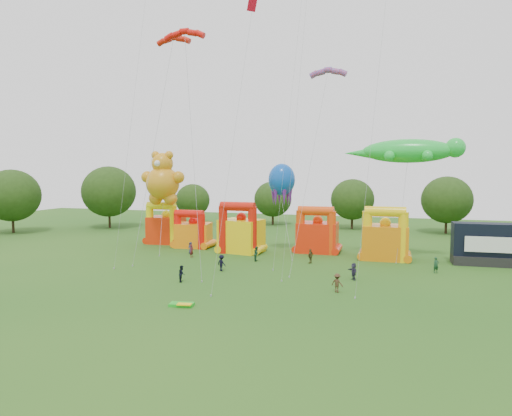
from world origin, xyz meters
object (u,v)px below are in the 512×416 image
(teddy_bear_kite, at_px, (162,202))
(octopus_kite, at_px, (285,213))
(stage_trailer, at_px, (487,245))
(gecko_kite, at_px, (406,167))
(bouncy_castle_2, at_px, (241,233))
(spectator_0, at_px, (191,248))
(spectator_4, at_px, (310,256))
(bouncy_castle_0, at_px, (165,227))

(teddy_bear_kite, relative_size, octopus_kite, 1.15)
(stage_trailer, height_order, teddy_bear_kite, teddy_bear_kite)
(gecko_kite, xyz_separation_m, octopus_kite, (-15.35, -0.55, -6.14))
(gecko_kite, bearing_deg, bouncy_castle_2, -176.89)
(bouncy_castle_2, bearing_deg, teddy_bear_kite, -177.10)
(spectator_0, xyz_separation_m, spectator_4, (16.77, -1.72, 0.10))
(bouncy_castle_0, bearing_deg, spectator_4, -19.30)
(stage_trailer, height_order, gecko_kite, gecko_kite)
(bouncy_castle_2, bearing_deg, spectator_4, -23.46)
(octopus_kite, height_order, spectator_4, octopus_kite)
(teddy_bear_kite, height_order, octopus_kite, teddy_bear_kite)
(bouncy_castle_2, xyz_separation_m, spectator_0, (-6.22, -2.86, -1.89))
(gecko_kite, distance_m, octopus_kite, 16.55)
(stage_trailer, bearing_deg, spectator_4, -165.18)
(bouncy_castle_0, xyz_separation_m, octopus_kite, (19.76, -3.28, 3.07))
(bouncy_castle_0, relative_size, teddy_bear_kite, 0.46)
(stage_trailer, bearing_deg, bouncy_castle_2, -178.52)
(spectator_0, bearing_deg, teddy_bear_kite, 158.18)
(teddy_bear_kite, height_order, gecko_kite, gecko_kite)
(bouncy_castle_2, bearing_deg, octopus_kite, 5.75)
(spectator_0, bearing_deg, bouncy_castle_0, 138.42)
(gecko_kite, bearing_deg, spectator_4, -152.23)
(bouncy_castle_0, relative_size, spectator_0, 4.14)
(bouncy_castle_2, relative_size, spectator_4, 3.97)
(octopus_kite, bearing_deg, spectator_4, -49.45)
(bouncy_castle_0, distance_m, stage_trailer, 44.64)
(gecko_kite, bearing_deg, bouncy_castle_0, 175.56)
(spectator_0, height_order, spectator_4, spectator_4)
(gecko_kite, relative_size, octopus_kite, 1.25)
(teddy_bear_kite, xyz_separation_m, spectator_4, (22.24, -3.99, -5.83))
(bouncy_castle_0, distance_m, bouncy_castle_2, 14.19)
(stage_trailer, distance_m, spectator_4, 21.09)
(gecko_kite, bearing_deg, octopus_kite, -177.95)
(bouncy_castle_2, height_order, spectator_4, bouncy_castle_2)
(bouncy_castle_0, relative_size, gecko_kite, 0.42)
(gecko_kite, relative_size, spectator_0, 9.76)
(stage_trailer, xyz_separation_m, teddy_bear_kite, (-42.57, -1.39, 4.29))
(bouncy_castle_0, bearing_deg, teddy_bear_kite, -66.40)
(bouncy_castle_2, height_order, gecko_kite, gecko_kite)
(spectator_0, relative_size, spectator_4, 0.88)
(bouncy_castle_2, distance_m, octopus_kite, 6.77)
(stage_trailer, relative_size, spectator_4, 4.45)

